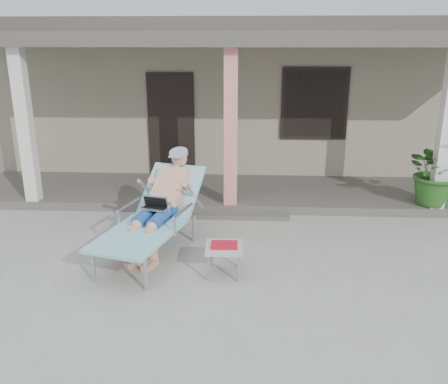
{
  "coord_description": "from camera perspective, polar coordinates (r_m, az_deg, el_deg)",
  "views": [
    {
      "loc": [
        0.32,
        -5.66,
        2.86
      ],
      "look_at": [
        -0.03,
        0.6,
        0.85
      ],
      "focal_mm": 38.0,
      "sensor_mm": 36.0,
      "label": 1
    }
  ],
  "objects": [
    {
      "name": "house",
      "position": [
        12.22,
        1.69,
        12.17
      ],
      "size": [
        10.4,
        5.4,
        3.3
      ],
      "color": "gray",
      "rests_on": "ground"
    },
    {
      "name": "ground",
      "position": [
        6.35,
        -0.07,
        -9.0
      ],
      "size": [
        60.0,
        60.0,
        0.0
      ],
      "primitive_type": "plane",
      "color": "#9E9E99",
      "rests_on": "ground"
    },
    {
      "name": "potted_palm",
      "position": [
        8.84,
        24.3,
        2.34
      ],
      "size": [
        1.22,
        1.11,
        1.19
      ],
      "primitive_type": "imported",
      "rotation": [
        0.0,
        0.0,
        0.18
      ],
      "color": "#26591E",
      "rests_on": "porch_deck"
    },
    {
      "name": "porch_overhang",
      "position": [
        8.61,
        1.08,
        17.3
      ],
      "size": [
        10.0,
        2.3,
        2.85
      ],
      "color": "silver",
      "rests_on": "porch_deck"
    },
    {
      "name": "porch_deck",
      "position": [
        9.1,
        1.0,
        -0.04
      ],
      "size": [
        10.0,
        2.0,
        0.15
      ],
      "primitive_type": "cube",
      "color": "#605B56",
      "rests_on": "ground"
    },
    {
      "name": "porch_step",
      "position": [
        8.03,
        0.68,
        -2.8
      ],
      "size": [
        2.0,
        0.3,
        0.07
      ],
      "primitive_type": "cube",
      "color": "#605B56",
      "rests_on": "ground"
    },
    {
      "name": "lounger",
      "position": [
        6.57,
        -8.09,
        0.06
      ],
      "size": [
        1.36,
        2.27,
        1.43
      ],
      "rotation": [
        0.0,
        0.0,
        -0.27
      ],
      "color": "#B7B7BC",
      "rests_on": "ground"
    },
    {
      "name": "side_table",
      "position": [
        6.01,
        0.03,
        -6.85
      ],
      "size": [
        0.48,
        0.48,
        0.42
      ],
      "rotation": [
        0.0,
        0.0,
        0.03
      ],
      "color": "#B0AFAB",
      "rests_on": "ground"
    }
  ]
}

